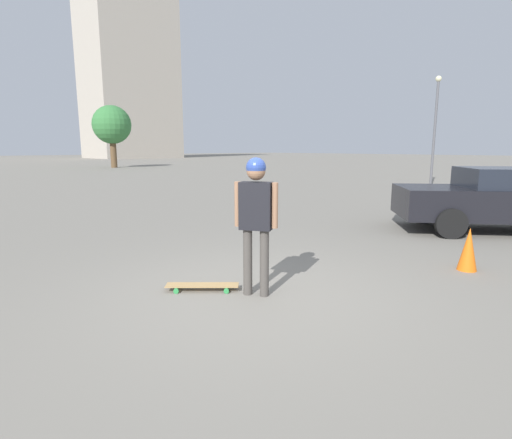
{
  "coord_description": "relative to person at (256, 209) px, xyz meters",
  "views": [
    {
      "loc": [
        -3.63,
        3.39,
        1.9
      ],
      "look_at": [
        0.0,
        0.0,
        1.0
      ],
      "focal_mm": 28.0,
      "sensor_mm": 36.0,
      "label": 1
    }
  ],
  "objects": [
    {
      "name": "building_block_distant",
      "position": [
        69.41,
        -32.35,
        15.71
      ],
      "size": [
        11.93,
        15.24,
        33.69
      ],
      "color": "#B2A899",
      "rests_on": "ground_plane"
    },
    {
      "name": "ground_plane",
      "position": [
        0.0,
        0.0,
        -1.14
      ],
      "size": [
        220.0,
        220.0,
        0.0
      ],
      "primitive_type": "plane",
      "color": "gray"
    },
    {
      "name": "person",
      "position": [
        0.0,
        0.0,
        0.0
      ],
      "size": [
        0.49,
        0.38,
        1.78
      ],
      "rotation": [
        0.0,
        0.0,
        -2.59
      ],
      "color": "#4C4742",
      "rests_on": "ground_plane"
    },
    {
      "name": "car_parked_near",
      "position": [
        -0.92,
        -6.89,
        -0.37
      ],
      "size": [
        4.66,
        4.33,
        1.46
      ],
      "rotation": [
        0.0,
        0.0,
        0.7
      ],
      "color": "black",
      "rests_on": "ground_plane"
    },
    {
      "name": "traffic_cone",
      "position": [
        -1.48,
        -3.16,
        -0.8
      ],
      "size": [
        0.29,
        0.29,
        0.68
      ],
      "color": "orange",
      "rests_on": "ground_plane"
    },
    {
      "name": "skateboard",
      "position": [
        0.61,
        0.42,
        -1.07
      ],
      "size": [
        0.81,
        0.85,
        0.08
      ],
      "rotation": [
        0.0,
        0.0,
        0.82
      ],
      "color": "tan",
      "rests_on": "ground_plane"
    },
    {
      "name": "lamp_post",
      "position": [
        4.93,
        -16.44,
        1.97
      ],
      "size": [
        0.28,
        0.28,
        5.26
      ],
      "color": "#59595E",
      "rests_on": "ground_plane"
    },
    {
      "name": "tree_distant",
      "position": [
        34.15,
        -13.07,
        2.87
      ],
      "size": [
        3.61,
        3.61,
        5.86
      ],
      "color": "brown",
      "rests_on": "ground_plane"
    }
  ]
}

